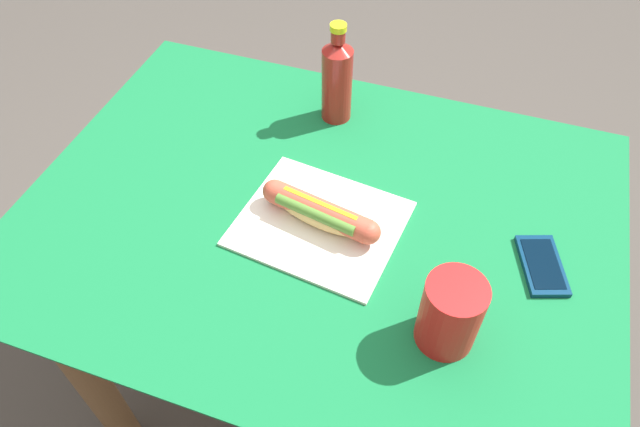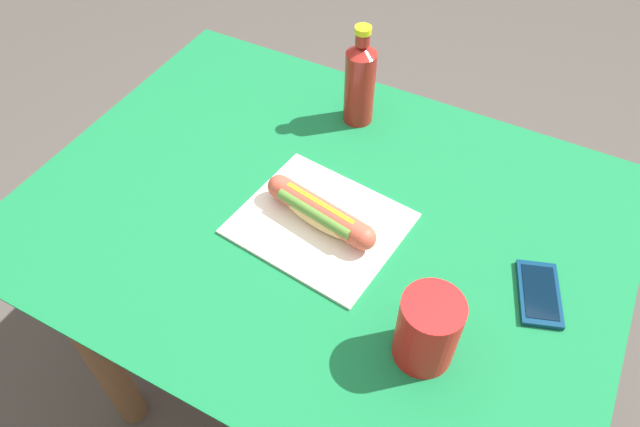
% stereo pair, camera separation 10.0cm
% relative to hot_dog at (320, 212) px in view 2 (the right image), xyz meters
% --- Properties ---
extents(ground_plane, '(6.00, 6.00, 0.00)m').
position_rel_hot_dog_xyz_m(ground_plane, '(0.01, -0.03, -0.80)').
color(ground_plane, '#47423D').
rests_on(ground_plane, ground).
extents(dining_table, '(1.06, 0.80, 0.76)m').
position_rel_hot_dog_xyz_m(dining_table, '(0.01, -0.03, -0.19)').
color(dining_table, brown).
rests_on(dining_table, ground).
extents(paper_wrapper, '(0.30, 0.27, 0.01)m').
position_rel_hot_dog_xyz_m(paper_wrapper, '(-0.00, -0.00, -0.03)').
color(paper_wrapper, silver).
rests_on(paper_wrapper, dining_table).
extents(hot_dog, '(0.23, 0.08, 0.05)m').
position_rel_hot_dog_xyz_m(hot_dog, '(0.00, 0.00, 0.00)').
color(hot_dog, '#DBB26B').
rests_on(hot_dog, paper_wrapper).
extents(cell_phone, '(0.10, 0.14, 0.01)m').
position_rel_hot_dog_xyz_m(cell_phone, '(-0.38, -0.03, -0.03)').
color(cell_phone, '#0A2D4C').
rests_on(cell_phone, dining_table).
extents(soda_bottle, '(0.06, 0.06, 0.21)m').
position_rel_hot_dog_xyz_m(soda_bottle, '(0.07, -0.29, 0.06)').
color(soda_bottle, maroon).
rests_on(soda_bottle, dining_table).
extents(drinking_cup, '(0.09, 0.09, 0.13)m').
position_rel_hot_dog_xyz_m(drinking_cup, '(-0.25, 0.15, 0.03)').
color(drinking_cup, red).
rests_on(drinking_cup, dining_table).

